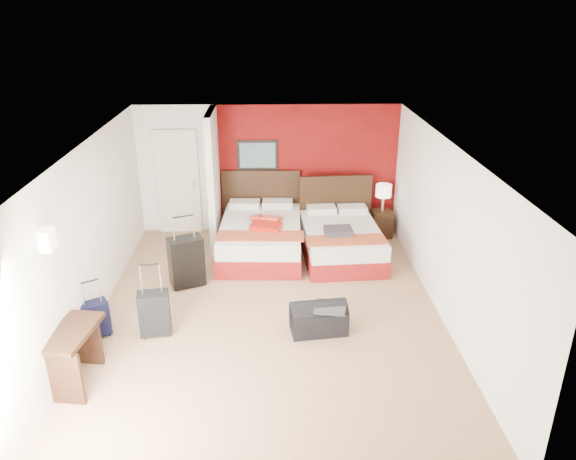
{
  "coord_description": "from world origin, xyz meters",
  "views": [
    {
      "loc": [
        0.03,
        -6.94,
        4.27
      ],
      "look_at": [
        0.3,
        0.8,
        1.0
      ],
      "focal_mm": 33.96,
      "sensor_mm": 36.0,
      "label": 1
    }
  ],
  "objects_px": {
    "red_suitcase_open": "(266,222)",
    "suitcase_navy": "(96,321)",
    "table_lamp": "(383,198)",
    "suitcase_black": "(187,263)",
    "suitcase_charcoal": "(155,315)",
    "nightstand": "(381,223)",
    "desk": "(76,356)",
    "bed_right": "(341,242)",
    "duffel_bag": "(319,319)",
    "bed_left": "(261,239)"
  },
  "relations": [
    {
      "from": "bed_left",
      "to": "suitcase_navy",
      "type": "distance_m",
      "value": 3.4
    },
    {
      "from": "duffel_bag",
      "to": "desk",
      "type": "distance_m",
      "value": 3.15
    },
    {
      "from": "suitcase_navy",
      "to": "red_suitcase_open",
      "type": "bearing_deg",
      "value": 14.87
    },
    {
      "from": "table_lamp",
      "to": "suitcase_black",
      "type": "distance_m",
      "value": 4.0
    },
    {
      "from": "bed_right",
      "to": "table_lamp",
      "type": "height_order",
      "value": "table_lamp"
    },
    {
      "from": "table_lamp",
      "to": "desk",
      "type": "bearing_deg",
      "value": -136.4
    },
    {
      "from": "table_lamp",
      "to": "duffel_bag",
      "type": "xyz_separation_m",
      "value": [
        -1.51,
        -3.3,
        -0.6
      ]
    },
    {
      "from": "nightstand",
      "to": "suitcase_charcoal",
      "type": "relative_size",
      "value": 0.86
    },
    {
      "from": "nightstand",
      "to": "desk",
      "type": "relative_size",
      "value": 0.6
    },
    {
      "from": "table_lamp",
      "to": "bed_left",
      "type": "bearing_deg",
      "value": -162.31
    },
    {
      "from": "bed_left",
      "to": "suitcase_navy",
      "type": "xyz_separation_m",
      "value": [
        -2.23,
        -2.57,
        -0.06
      ]
    },
    {
      "from": "suitcase_black",
      "to": "suitcase_navy",
      "type": "distance_m",
      "value": 1.78
    },
    {
      "from": "bed_left",
      "to": "suitcase_navy",
      "type": "height_order",
      "value": "bed_left"
    },
    {
      "from": "bed_left",
      "to": "desk",
      "type": "bearing_deg",
      "value": -118.92
    },
    {
      "from": "red_suitcase_open",
      "to": "desk",
      "type": "height_order",
      "value": "desk"
    },
    {
      "from": "suitcase_black",
      "to": "suitcase_charcoal",
      "type": "distance_m",
      "value": 1.43
    },
    {
      "from": "suitcase_black",
      "to": "desk",
      "type": "distance_m",
      "value": 2.6
    },
    {
      "from": "bed_left",
      "to": "suitcase_navy",
      "type": "relative_size",
      "value": 4.11
    },
    {
      "from": "red_suitcase_open",
      "to": "table_lamp",
      "type": "bearing_deg",
      "value": 37.62
    },
    {
      "from": "red_suitcase_open",
      "to": "suitcase_black",
      "type": "bearing_deg",
      "value": -124.04
    },
    {
      "from": "suitcase_navy",
      "to": "desk",
      "type": "bearing_deg",
      "value": -118.07
    },
    {
      "from": "bed_left",
      "to": "red_suitcase_open",
      "type": "distance_m",
      "value": 0.38
    },
    {
      "from": "table_lamp",
      "to": "suitcase_navy",
      "type": "height_order",
      "value": "table_lamp"
    },
    {
      "from": "red_suitcase_open",
      "to": "suitcase_charcoal",
      "type": "bearing_deg",
      "value": -105.17
    },
    {
      "from": "table_lamp",
      "to": "bed_right",
      "type": "bearing_deg",
      "value": -134.78
    },
    {
      "from": "bed_right",
      "to": "desk",
      "type": "xyz_separation_m",
      "value": [
        -3.6,
        -3.38,
        0.08
      ]
    },
    {
      "from": "red_suitcase_open",
      "to": "nightstand",
      "type": "bearing_deg",
      "value": 37.62
    },
    {
      "from": "bed_right",
      "to": "suitcase_black",
      "type": "height_order",
      "value": "suitcase_black"
    },
    {
      "from": "nightstand",
      "to": "duffel_bag",
      "type": "height_order",
      "value": "nightstand"
    },
    {
      "from": "duffel_bag",
      "to": "desk",
      "type": "height_order",
      "value": "desk"
    },
    {
      "from": "duffel_bag",
      "to": "bed_left",
      "type": "bearing_deg",
      "value": 100.85
    },
    {
      "from": "red_suitcase_open",
      "to": "suitcase_navy",
      "type": "relative_size",
      "value": 1.43
    },
    {
      "from": "red_suitcase_open",
      "to": "desk",
      "type": "xyz_separation_m",
      "value": [
        -2.26,
        -3.44,
        -0.29
      ]
    },
    {
      "from": "suitcase_black",
      "to": "duffel_bag",
      "type": "relative_size",
      "value": 1.03
    },
    {
      "from": "bed_left",
      "to": "duffel_bag",
      "type": "bearing_deg",
      "value": -69.6
    },
    {
      "from": "table_lamp",
      "to": "desk",
      "type": "height_order",
      "value": "table_lamp"
    },
    {
      "from": "red_suitcase_open",
      "to": "suitcase_charcoal",
      "type": "height_order",
      "value": "red_suitcase_open"
    },
    {
      "from": "suitcase_black",
      "to": "suitcase_charcoal",
      "type": "xyz_separation_m",
      "value": [
        -0.25,
        -1.4,
        -0.09
      ]
    },
    {
      "from": "bed_left",
      "to": "table_lamp",
      "type": "relative_size",
      "value": 3.88
    },
    {
      "from": "nightstand",
      "to": "suitcase_navy",
      "type": "relative_size",
      "value": 1.05
    },
    {
      "from": "duffel_bag",
      "to": "table_lamp",
      "type": "bearing_deg",
      "value": 58.33
    },
    {
      "from": "suitcase_navy",
      "to": "duffel_bag",
      "type": "distance_m",
      "value": 3.05
    },
    {
      "from": "nightstand",
      "to": "suitcase_black",
      "type": "height_order",
      "value": "suitcase_black"
    },
    {
      "from": "bed_right",
      "to": "nightstand",
      "type": "bearing_deg",
      "value": 42.08
    },
    {
      "from": "bed_right",
      "to": "nightstand",
      "type": "relative_size",
      "value": 3.6
    },
    {
      "from": "bed_left",
      "to": "suitcase_charcoal",
      "type": "relative_size",
      "value": 3.34
    },
    {
      "from": "nightstand",
      "to": "duffel_bag",
      "type": "distance_m",
      "value": 3.63
    },
    {
      "from": "bed_right",
      "to": "suitcase_charcoal",
      "type": "height_order",
      "value": "suitcase_charcoal"
    },
    {
      "from": "bed_right",
      "to": "suitcase_black",
      "type": "relative_size",
      "value": 2.38
    },
    {
      "from": "bed_right",
      "to": "nightstand",
      "type": "xyz_separation_m",
      "value": [
        0.9,
        0.91,
        -0.02
      ]
    }
  ]
}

